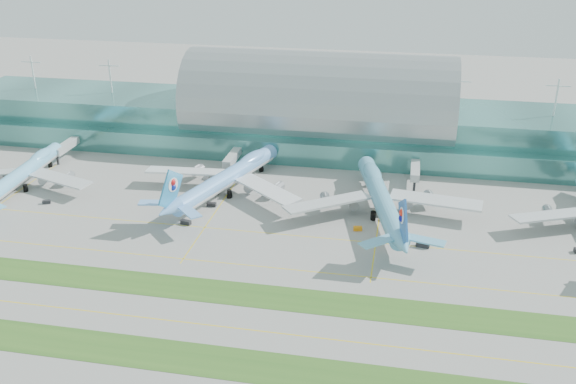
% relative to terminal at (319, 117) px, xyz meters
% --- Properties ---
extents(ground, '(700.00, 700.00, 0.00)m').
position_rel_terminal_xyz_m(ground, '(-0.01, -128.79, -14.23)').
color(ground, gray).
rests_on(ground, ground).
extents(terminal, '(340.00, 69.10, 36.00)m').
position_rel_terminal_xyz_m(terminal, '(0.00, 0.00, 0.00)').
color(terminal, '#3D7A75').
rests_on(terminal, ground).
extents(grass_strip_near, '(420.00, 12.00, 0.08)m').
position_rel_terminal_xyz_m(grass_strip_near, '(-0.01, -156.79, -14.19)').
color(grass_strip_near, '#2D591E').
rests_on(grass_strip_near, ground).
extents(grass_strip_far, '(420.00, 12.00, 0.08)m').
position_rel_terminal_xyz_m(grass_strip_far, '(-0.01, -126.79, -14.19)').
color(grass_strip_far, '#2D591E').
rests_on(grass_strip_far, ground).
extents(taxiline_b, '(420.00, 0.35, 0.01)m').
position_rel_terminal_xyz_m(taxiline_b, '(-0.01, -142.79, -14.22)').
color(taxiline_b, yellow).
rests_on(taxiline_b, ground).
extents(taxiline_c, '(420.00, 0.35, 0.01)m').
position_rel_terminal_xyz_m(taxiline_c, '(-0.01, -110.79, -14.22)').
color(taxiline_c, yellow).
rests_on(taxiline_c, ground).
extents(taxiline_d, '(420.00, 0.35, 0.01)m').
position_rel_terminal_xyz_m(taxiline_d, '(-0.01, -88.79, -14.22)').
color(taxiline_d, yellow).
rests_on(taxiline_d, ground).
extents(airliner_a, '(61.95, 70.39, 19.37)m').
position_rel_terminal_xyz_m(airliner_a, '(-106.78, -68.50, -8.25)').
color(airliner_a, '#6DC0F0').
rests_on(airliner_a, ground).
extents(airliner_b, '(65.53, 76.07, 21.51)m').
position_rel_terminal_xyz_m(airliner_b, '(-26.18, -57.97, -7.59)').
color(airliner_b, '#6FADF4').
rests_on(airliner_b, ground).
extents(airliner_c, '(69.02, 79.61, 22.17)m').
position_rel_terminal_xyz_m(airliner_c, '(32.13, -66.58, -7.39)').
color(airliner_c, '#5CA9CB').
rests_on(airliner_c, ground).
extents(gse_b, '(3.19, 2.37, 1.29)m').
position_rel_terminal_xyz_m(gse_b, '(-89.99, -81.13, -13.58)').
color(gse_b, black).
rests_on(gse_b, ground).
extents(gse_c, '(3.91, 2.42, 1.46)m').
position_rel_terminal_xyz_m(gse_c, '(-33.48, -87.63, -13.50)').
color(gse_c, black).
rests_on(gse_c, ground).
extents(gse_d, '(3.44, 1.57, 1.46)m').
position_rel_terminal_xyz_m(gse_d, '(-29.06, -71.89, -13.50)').
color(gse_d, black).
rests_on(gse_d, ground).
extents(gse_e, '(3.14, 2.01, 1.48)m').
position_rel_terminal_xyz_m(gse_e, '(25.58, -81.13, -13.49)').
color(gse_e, orange).
rests_on(gse_e, ground).
extents(gse_f, '(4.57, 2.81, 1.80)m').
position_rel_terminal_xyz_m(gse_f, '(47.36, -88.69, -13.33)').
color(gse_f, black).
rests_on(gse_f, ground).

